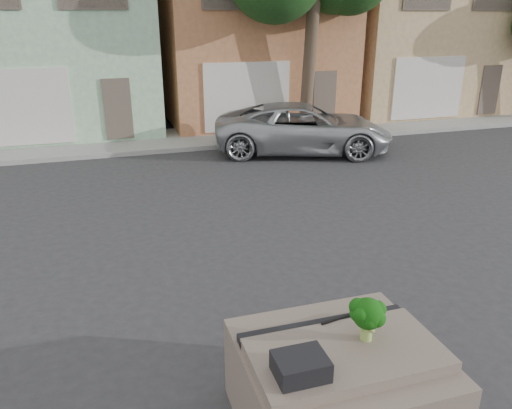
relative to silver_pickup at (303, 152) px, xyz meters
name	(u,v)px	position (x,y,z in m)	size (l,w,h in m)	color
ground_plane	(254,291)	(-4.07, -7.88, 0.00)	(120.00, 120.00, 0.00)	#303033
sidewalk	(166,140)	(-4.07, 2.62, 0.07)	(40.00, 3.00, 0.15)	gray
townhouse_mint	(52,26)	(-7.57, 6.62, 3.77)	(7.20, 8.20, 7.55)	#A0CCA4
townhouse_tan	(244,25)	(-0.07, 6.62, 3.77)	(7.20, 8.20, 7.55)	#B27048
townhouse_beige	(401,24)	(7.43, 6.62, 3.77)	(7.20, 8.20, 7.55)	tan
silver_pickup	(303,152)	(0.00, 0.00, 0.00)	(2.59, 5.62, 1.56)	#A7ABAF
tree_near	(311,13)	(0.93, 1.92, 4.25)	(4.40, 4.00, 8.50)	#183C15
car_dashboard	(337,386)	(-4.07, -10.88, 0.56)	(2.00, 1.80, 1.12)	#6D5D52
instrument_hump	(301,366)	(-4.65, -11.23, 1.22)	(0.48, 0.38, 0.20)	black
wiper_arm	(348,315)	(-3.79, -10.50, 1.13)	(0.70, 0.03, 0.02)	black
broccoli	(368,319)	(-3.81, -10.93, 1.36)	(0.39, 0.39, 0.47)	#0D3B09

